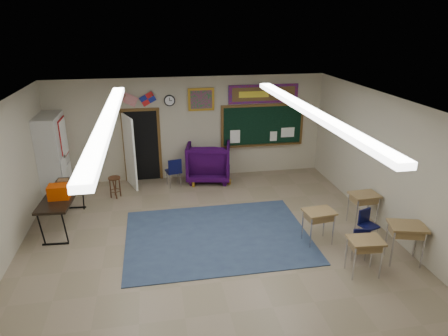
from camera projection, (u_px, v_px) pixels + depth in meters
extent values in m
plane|color=#85745C|center=(214.00, 257.00, 8.08)|extent=(9.00, 9.00, 0.00)
cube|color=#ADA58C|center=(190.00, 128.00, 11.69)|extent=(8.00, 0.04, 3.00)
cube|color=#ADA58C|center=(405.00, 175.00, 8.22)|extent=(0.04, 9.00, 3.00)
cube|color=silver|center=(213.00, 111.00, 7.02)|extent=(8.00, 9.00, 0.04)
cube|color=#32465F|center=(217.00, 236.00, 8.85)|extent=(4.00, 3.00, 0.02)
cube|color=black|center=(142.00, 146.00, 11.61)|extent=(0.95, 0.04, 2.10)
cube|color=white|center=(130.00, 152.00, 11.15)|extent=(0.35, 0.86, 2.05)
cube|color=brown|center=(262.00, 125.00, 12.03)|extent=(2.55, 0.05, 1.30)
cube|color=black|center=(263.00, 125.00, 12.02)|extent=(2.40, 0.03, 1.15)
cube|color=brown|center=(262.00, 145.00, 12.19)|extent=(2.40, 0.12, 0.04)
cube|color=#9F110D|center=(264.00, 94.00, 11.70)|extent=(2.10, 0.04, 0.55)
cube|color=brown|center=(264.00, 94.00, 11.69)|extent=(1.90, 0.03, 0.40)
cube|color=#B08122|center=(201.00, 99.00, 11.42)|extent=(0.75, 0.05, 0.65)
cube|color=#A51466|center=(201.00, 100.00, 11.41)|extent=(0.62, 0.03, 0.52)
cylinder|color=black|center=(170.00, 101.00, 11.27)|extent=(0.32, 0.05, 0.32)
cylinder|color=white|center=(170.00, 101.00, 11.26)|extent=(0.26, 0.02, 0.26)
cube|color=beige|center=(53.00, 156.00, 10.61)|extent=(0.55, 1.25, 2.20)
imported|color=#220431|center=(209.00, 161.00, 11.78)|extent=(1.47, 1.50, 1.16)
cube|color=#9C7848|center=(319.00, 212.00, 8.37)|extent=(0.67, 0.54, 0.04)
cube|color=brown|center=(319.00, 216.00, 8.40)|extent=(0.58, 0.45, 0.13)
cube|color=#9C7848|center=(365.00, 195.00, 9.14)|extent=(0.66, 0.51, 0.04)
cube|color=brown|center=(364.00, 199.00, 9.18)|extent=(0.57, 0.43, 0.13)
cube|color=#9C7848|center=(366.00, 240.00, 7.32)|extent=(0.65, 0.51, 0.04)
cube|color=brown|center=(365.00, 245.00, 7.36)|extent=(0.56, 0.43, 0.12)
cube|color=#9C7848|center=(408.00, 226.00, 7.67)|extent=(0.80, 0.68, 0.05)
cube|color=brown|center=(407.00, 231.00, 7.71)|extent=(0.69, 0.58, 0.14)
cube|color=black|center=(61.00, 194.00, 9.06)|extent=(0.79, 2.01, 0.05)
cube|color=#CE3403|center=(59.00, 192.00, 8.75)|extent=(0.44, 0.33, 0.31)
cylinder|color=#472815|center=(114.00, 178.00, 10.59)|extent=(0.32, 0.32, 0.04)
torus|color=#472815|center=(115.00, 191.00, 10.72)|extent=(0.27, 0.27, 0.02)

